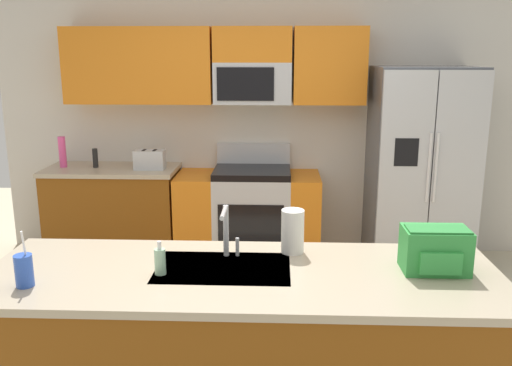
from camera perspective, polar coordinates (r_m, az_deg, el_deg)
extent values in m
plane|color=beige|center=(3.74, -0.28, -18.08)|extent=(9.00, 9.00, 0.00)
cube|color=beige|center=(5.38, 0.76, 6.46)|extent=(5.20, 0.10, 2.60)
cube|color=orange|center=(5.38, -15.83, 11.85)|extent=(0.70, 0.32, 0.70)
cube|color=orange|center=(5.21, -8.44, 12.17)|extent=(0.68, 0.32, 0.70)
cube|color=orange|center=(5.15, 7.78, 12.17)|extent=(0.66, 0.32, 0.70)
cube|color=#B7BABF|center=(5.14, -0.34, 10.50)|extent=(0.72, 0.32, 0.38)
cube|color=black|center=(4.97, -1.13, 10.40)|extent=(0.52, 0.01, 0.30)
cube|color=orange|center=(5.13, -0.35, 14.41)|extent=(0.72, 0.32, 0.32)
cube|color=brown|center=(5.45, -14.73, -3.25)|extent=(1.22, 0.60, 0.86)
cube|color=tan|center=(5.34, -15.02, 1.38)|extent=(1.25, 0.63, 0.04)
cube|color=#B7BABF|center=(5.22, -0.39, -3.64)|extent=(0.72, 0.60, 0.84)
cube|color=black|center=(4.92, -0.56, -4.35)|extent=(0.60, 0.01, 0.36)
cube|color=black|center=(5.11, -0.40, 1.19)|extent=(0.72, 0.60, 0.06)
cube|color=#B7BABF|center=(5.34, -0.26, 3.17)|extent=(0.72, 0.06, 0.20)
cube|color=orange|center=(5.27, -6.27, -3.55)|extent=(0.36, 0.60, 0.84)
cube|color=orange|center=(5.22, 5.11, -3.69)|extent=(0.28, 0.60, 0.84)
cube|color=#4C4F54|center=(5.21, 16.91, 1.46)|extent=(0.90, 0.70, 1.85)
cube|color=#B7BABF|center=(4.80, 15.39, 0.58)|extent=(0.44, 0.04, 1.81)
cube|color=#B7BABF|center=(4.92, 20.49, 0.52)|extent=(0.44, 0.04, 1.81)
cylinder|color=silver|center=(4.80, 17.80, 1.55)|extent=(0.02, 0.02, 0.60)
cylinder|color=silver|center=(4.82, 18.49, 1.54)|extent=(0.02, 0.02, 0.60)
cube|color=black|center=(4.74, 15.61, 3.14)|extent=(0.20, 0.00, 0.24)
cube|color=brown|center=(2.94, -1.42, -17.81)|extent=(2.54, 0.85, 0.86)
cube|color=tan|center=(2.74, -1.47, -9.73)|extent=(2.58, 0.89, 0.04)
cube|color=#B7BABF|center=(2.79, -3.48, -9.19)|extent=(0.68, 0.44, 0.03)
cube|color=#B7BABF|center=(5.17, -11.16, 2.44)|extent=(0.28, 0.16, 0.18)
cube|color=black|center=(5.16, -11.75, 3.40)|extent=(0.03, 0.11, 0.01)
cube|color=black|center=(5.14, -10.66, 3.40)|extent=(0.03, 0.11, 0.01)
cylinder|color=black|center=(5.37, -16.62, 2.54)|extent=(0.05, 0.05, 0.18)
cylinder|color=#EA4C93|center=(5.47, -19.78, 3.11)|extent=(0.07, 0.07, 0.29)
cylinder|color=#B7BABF|center=(2.89, -3.19, -5.05)|extent=(0.03, 0.03, 0.28)
cylinder|color=#B7BABF|center=(2.76, -3.42, -3.15)|extent=(0.02, 0.20, 0.02)
cylinder|color=#B7BABF|center=(2.92, -1.98, -6.75)|extent=(0.02, 0.02, 0.10)
cylinder|color=blue|center=(2.76, -23.31, -8.50)|extent=(0.08, 0.08, 0.15)
cylinder|color=white|center=(2.71, -23.33, -6.03)|extent=(0.01, 0.03, 0.14)
cylinder|color=#A5D8B2|center=(2.72, -10.11, -8.18)|extent=(0.06, 0.06, 0.13)
cylinder|color=white|center=(2.69, -10.18, -6.49)|extent=(0.02, 0.02, 0.04)
cylinder|color=white|center=(2.95, 3.89, -5.11)|extent=(0.12, 0.12, 0.24)
cube|color=green|center=(2.84, 18.39, -6.72)|extent=(0.32, 0.20, 0.22)
cube|color=#2B8238|center=(2.79, 18.66, -4.83)|extent=(0.30, 0.14, 0.03)
cube|color=green|center=(2.76, 18.93, -8.05)|extent=(0.20, 0.03, 0.11)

